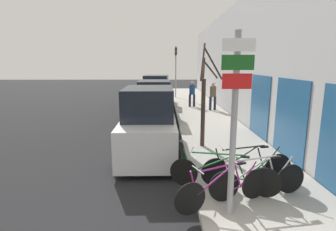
% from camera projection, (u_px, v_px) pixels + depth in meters
% --- Properties ---
extents(ground_plane, '(80.00, 80.00, 0.00)m').
position_uv_depth(ground_plane, '(159.00, 124.00, 13.77)').
color(ground_plane, black).
extents(sidewalk_curb, '(3.20, 32.00, 0.15)m').
position_uv_depth(sidewalk_curb, '(201.00, 113.00, 16.54)').
color(sidewalk_curb, '#ADA89E').
rests_on(sidewalk_curb, ground).
extents(building_facade, '(0.23, 32.00, 6.50)m').
position_uv_depth(building_facade, '(232.00, 62.00, 15.85)').
color(building_facade, '#BCBCC1').
rests_on(building_facade, ground).
extents(signpost, '(0.59, 0.14, 3.56)m').
position_uv_depth(signpost, '(234.00, 119.00, 4.91)').
color(signpost, '#939399').
rests_on(signpost, sidewalk_curb).
extents(bicycle_0, '(2.15, 0.93, 0.94)m').
position_uv_depth(bicycle_0, '(224.00, 188.00, 5.49)').
color(bicycle_0, black).
rests_on(bicycle_0, sidewalk_curb).
extents(bicycle_1, '(2.32, 0.63, 0.97)m').
position_uv_depth(bicycle_1, '(258.00, 180.00, 5.87)').
color(bicycle_1, black).
rests_on(bicycle_1, sidewalk_curb).
extents(bicycle_2, '(2.47, 0.87, 0.96)m').
position_uv_depth(bicycle_2, '(223.00, 175.00, 6.14)').
color(bicycle_2, black).
rests_on(bicycle_2, sidewalk_curb).
extents(bicycle_3, '(2.38, 0.55, 0.98)m').
position_uv_depth(bicycle_3, '(247.00, 167.00, 6.57)').
color(bicycle_3, black).
rests_on(bicycle_3, sidewalk_curb).
extents(parked_car_0, '(2.01, 4.53, 2.35)m').
position_uv_depth(parked_car_0, '(149.00, 125.00, 9.01)').
color(parked_car_0, silver).
rests_on(parked_car_0, ground).
extents(parked_car_1, '(2.15, 4.57, 2.23)m').
position_uv_depth(parked_car_1, '(154.00, 102.00, 14.59)').
color(parked_car_1, '#144728').
rests_on(parked_car_1, ground).
extents(parked_car_2, '(2.29, 4.25, 2.30)m').
position_uv_depth(parked_car_2, '(156.00, 92.00, 19.47)').
color(parked_car_2, '#51565B').
rests_on(parked_car_2, ground).
extents(pedestrian_near, '(0.47, 0.40, 1.80)m').
position_uv_depth(pedestrian_near, '(213.00, 94.00, 16.93)').
color(pedestrian_near, '#1E2338').
rests_on(pedestrian_near, sidewalk_curb).
extents(pedestrian_far, '(0.46, 0.40, 1.78)m').
position_uv_depth(pedestrian_far, '(192.00, 92.00, 18.33)').
color(pedestrian_far, '#1E2338').
rests_on(pedestrian_far, sidewalk_curb).
extents(street_tree, '(0.89, 1.64, 3.67)m').
position_uv_depth(street_tree, '(204.00, 101.00, 9.30)').
color(street_tree, '#3D2D23').
rests_on(street_tree, sidewalk_curb).
extents(traffic_light, '(0.20, 0.30, 4.50)m').
position_uv_depth(traffic_light, '(176.00, 65.00, 23.17)').
color(traffic_light, '#939399').
rests_on(traffic_light, sidewalk_curb).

